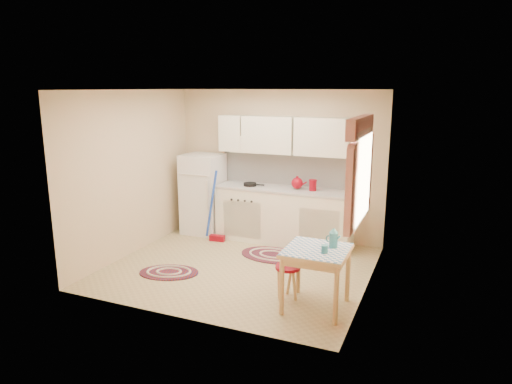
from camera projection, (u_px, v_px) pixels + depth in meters
room_shell at (256, 156)px, 6.37m from camera, size 3.64×3.60×2.52m
fridge at (203, 194)px, 8.02m from camera, size 0.65×0.60×1.40m
broom at (217, 207)px, 7.56m from camera, size 0.29×0.14×1.20m
base_cabinets at (284, 216)px, 7.57m from camera, size 2.25×0.60×0.88m
countertop at (284, 189)px, 7.46m from camera, size 2.27×0.62×0.04m
frying_pan at (250, 184)px, 7.63m from camera, size 0.23×0.23×0.05m
red_kettle at (297, 183)px, 7.35m from camera, size 0.22×0.20×0.21m
red_canister at (313, 186)px, 7.26m from camera, size 0.12×0.12×0.16m
table at (316, 279)px, 5.30m from camera, size 0.72×0.72×0.72m
stool at (288, 282)px, 5.57m from camera, size 0.34×0.34×0.42m
coffee_pot at (333, 238)px, 5.24m from camera, size 0.14×0.13×0.25m
mug at (325, 250)px, 5.07m from camera, size 0.10×0.10×0.10m
rug_center at (273, 255)px, 7.02m from camera, size 1.06×0.73×0.02m
rug_left at (169, 272)px, 6.37m from camera, size 0.96×0.78×0.02m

